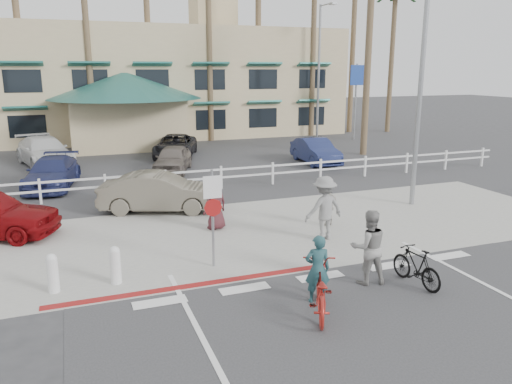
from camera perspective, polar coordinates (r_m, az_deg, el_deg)
name	(u,v)px	position (r m, az deg, el deg)	size (l,w,h in m)	color
ground	(332,287)	(12.25, 8.68, -10.63)	(140.00, 140.00, 0.00)	#333335
bike_path	(380,326)	(10.74, 14.03, -14.60)	(12.00, 16.00, 0.01)	#333335
sidewalk_plaza	(263,231)	(16.03, 0.84, -4.43)	(22.00, 7.00, 0.01)	gray
cross_street	(226,201)	(19.66, -3.42, -0.99)	(40.00, 5.00, 0.01)	#333335
parking_lot	(176,160)	(28.67, -9.07, 3.60)	(50.00, 16.00, 0.01)	#333335
curb_red	(197,285)	(12.25, -6.74, -10.50)	(7.00, 0.25, 0.02)	maroon
rail_fence	(223,177)	(21.54, -3.75, 1.69)	(29.40, 0.16, 1.00)	silver
building	(165,61)	(41.36, -10.37, 14.54)	(28.00, 16.00, 11.30)	#C7B388
sign_post	(213,213)	(12.82, -4.97, -2.46)	(0.50, 0.10, 2.90)	gray
bollard_0	(115,265)	(12.55, -15.78, -8.03)	(0.26, 0.26, 0.95)	silver
bollard_1	(53,273)	(12.55, -22.22, -8.58)	(0.26, 0.26, 0.95)	silver
streetlight_0	(421,84)	(19.39, 18.31, 11.60)	(0.60, 2.00, 9.00)	gray
streetlight_1	(319,73)	(37.97, 7.17, 13.37)	(0.60, 2.00, 9.50)	gray
info_sign	(355,101)	(37.29, 11.29, 10.20)	(1.20, 0.16, 5.60)	navy
palm_2	(17,20)	(35.87, -25.64, 17.34)	(4.00, 4.00, 16.00)	#183F1D
palm_3	(87,37)	(34.75, -18.76, 16.43)	(4.00, 4.00, 14.00)	#183F1D
palm_4	(148,31)	(36.18, -12.26, 17.51)	(4.00, 4.00, 15.00)	#183F1D
palm_5	(209,47)	(35.99, -5.36, 16.17)	(4.00, 4.00, 13.00)	#183F1D
palm_6	(258,20)	(38.31, 0.26, 19.09)	(4.00, 4.00, 17.00)	#183F1D
palm_7	(313,42)	(38.91, 6.57, 16.71)	(4.00, 4.00, 14.00)	#183F1D
palm_8	(353,37)	(41.75, 11.06, 17.04)	(4.00, 4.00, 15.00)	#183F1D
palm_9	(392,50)	(42.51, 15.30, 15.41)	(4.00, 4.00, 13.00)	#183F1D
palm_11	(369,34)	(30.61, 12.83, 17.24)	(4.00, 4.00, 14.00)	#183F1D
bike_red	(320,290)	(10.78, 7.29, -11.02)	(0.71, 2.03, 1.06)	maroon
rider_red	(317,269)	(11.16, 7.04, -8.72)	(0.57, 0.37, 1.56)	#21474D
bike_black	(416,266)	(12.61, 17.85, -8.08)	(0.45, 1.58, 0.95)	black
rider_black	(369,247)	(12.26, 12.74, -6.15)	(0.89, 0.70, 1.84)	gray
pedestrian_a	(324,208)	(15.11, 7.79, -1.85)	(1.27, 0.73, 1.96)	gray
pedestrian_child	(329,206)	(16.54, 8.31, -1.63)	(0.78, 0.32, 1.32)	#A7A297
pedestrian_b	(215,204)	(16.02, -4.66, -1.43)	(0.81, 0.53, 1.65)	#431B20
car_white_sedan	(160,192)	(18.36, -10.92, -0.03)	(1.50, 4.30, 1.42)	#625C4F
lot_car_1	(52,173)	(23.43, -22.27, 2.05)	(1.83, 4.49, 1.30)	navy
lot_car_2	(173,159)	(25.42, -9.49, 3.76)	(1.54, 3.83, 1.30)	#645B53
lot_car_3	(315,151)	(27.49, 6.82, 4.68)	(1.45, 4.15, 1.37)	navy
lot_car_4	(45,151)	(28.97, -23.02, 4.28)	(2.12, 5.21, 1.51)	silver
lot_car_5	(175,146)	(29.68, -9.20, 5.22)	(2.16, 4.68, 1.30)	black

